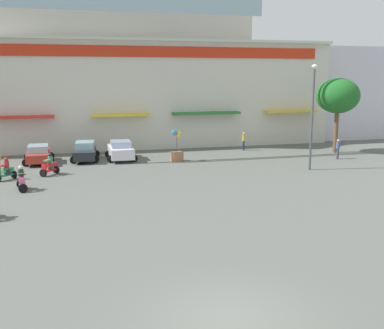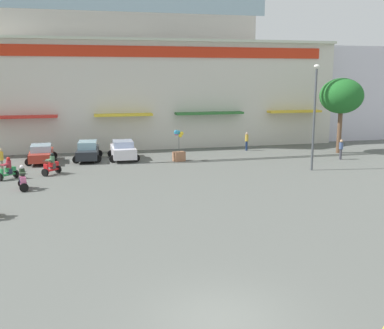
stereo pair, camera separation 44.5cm
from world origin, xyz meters
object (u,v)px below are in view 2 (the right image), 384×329
at_px(scooter_rider_2, 8,170).
at_px(pedestrian_2, 1,158).
at_px(scooter_rider_5, 52,166).
at_px(pedestrian_0, 341,148).
at_px(parked_car_0, 41,153).
at_px(parked_car_1, 88,151).
at_px(pedestrian_1, 247,140).
at_px(parked_car_2, 123,150).
at_px(balloon_vendor_cart, 179,149).
at_px(plaza_tree_1, 342,96).
at_px(streetlamp_near, 315,110).
at_px(scooter_rider_1, 23,180).

height_order(scooter_rider_2, pedestrian_2, pedestrian_2).
relative_size(scooter_rider_5, pedestrian_0, 0.93).
relative_size(parked_car_0, pedestrian_2, 2.42).
distance_m(parked_car_1, pedestrian_0, 20.52).
height_order(parked_car_0, pedestrian_1, pedestrian_1).
height_order(pedestrian_0, pedestrian_1, pedestrian_1).
distance_m(parked_car_2, pedestrian_0, 17.70).
height_order(scooter_rider_2, pedestrian_1, pedestrian_1).
distance_m(pedestrian_2, balloon_vendor_cart, 13.10).
bearing_deg(pedestrian_2, scooter_rider_2, -73.34).
bearing_deg(parked_car_0, plaza_tree_1, -3.37).
height_order(parked_car_1, scooter_rider_2, parked_car_1).
bearing_deg(plaza_tree_1, streetlamp_near, -133.43).
relative_size(parked_car_2, scooter_rider_5, 2.60).
height_order(pedestrian_2, balloon_vendor_cart, balloon_vendor_cart).
height_order(pedestrian_1, balloon_vendor_cart, balloon_vendor_cart).
relative_size(scooter_rider_2, pedestrian_2, 0.87).
height_order(scooter_rider_2, scooter_rider_5, scooter_rider_5).
relative_size(scooter_rider_5, pedestrian_1, 0.91).
height_order(pedestrian_0, pedestrian_2, pedestrian_2).
bearing_deg(balloon_vendor_cart, parked_car_0, 169.29).
relative_size(plaza_tree_1, parked_car_0, 1.58).
bearing_deg(streetlamp_near, scooter_rider_5, 170.85).
height_order(parked_car_0, pedestrian_2, pedestrian_2).
xyz_separation_m(parked_car_1, streetlamp_near, (15.63, -7.93, 3.56)).
relative_size(scooter_rider_2, streetlamp_near, 0.20).
bearing_deg(pedestrian_1, parked_car_2, -170.50).
bearing_deg(scooter_rider_1, pedestrian_0, 10.49).
relative_size(scooter_rider_1, streetlamp_near, 0.20).
bearing_deg(scooter_rider_1, parked_car_0, 87.32).
bearing_deg(parked_car_1, scooter_rider_2, -131.95).
xyz_separation_m(pedestrian_1, streetlamp_near, (1.48, -9.42, 3.36)).
bearing_deg(pedestrian_1, plaza_tree_1, -22.90).
xyz_separation_m(parked_car_1, pedestrian_0, (20.00, -4.58, 0.18)).
distance_m(pedestrian_1, streetlamp_near, 10.11).
distance_m(scooter_rider_2, balloon_vendor_cart, 12.84).
distance_m(parked_car_2, scooter_rider_5, 7.04).
height_order(plaza_tree_1, streetlamp_near, streetlamp_near).
xyz_separation_m(parked_car_0, parked_car_1, (3.56, 0.16, 0.05)).
height_order(plaza_tree_1, scooter_rider_1, plaza_tree_1).
distance_m(scooter_rider_1, pedestrian_1, 20.95).
distance_m(scooter_rider_5, pedestrian_2, 3.89).
relative_size(plaza_tree_1, scooter_rider_1, 4.37).
distance_m(parked_car_1, scooter_rider_2, 7.85).
relative_size(parked_car_0, parked_car_1, 0.97).
bearing_deg(parked_car_2, scooter_rider_2, -145.95).
distance_m(parked_car_0, parked_car_2, 6.37).
distance_m(scooter_rider_1, streetlamp_near, 19.98).
relative_size(scooter_rider_1, scooter_rider_2, 1.00).
xyz_separation_m(scooter_rider_1, scooter_rider_2, (-1.27, 3.18, -0.02)).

